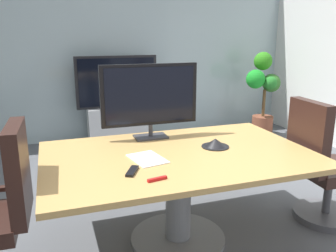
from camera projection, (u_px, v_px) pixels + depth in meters
name	position (u px, v px, depth m)	size (l,w,h in m)	color
ground_plane	(183.00, 233.00, 2.93)	(7.11, 7.11, 0.00)	#515459
wall_back_glass_partition	(112.00, 49.00, 5.37)	(5.95, 0.10, 2.77)	#9EB2B7
conference_table	(178.00, 174.00, 2.69)	(2.01, 1.28, 0.74)	#B2894C
office_chair_right	(321.00, 172.00, 3.03)	(0.61, 0.58, 1.09)	#4C4C51
tv_monitor	(150.00, 97.00, 2.96)	(0.84, 0.18, 0.64)	#333338
wall_display_unit	(118.00, 114.00, 5.28)	(1.20, 0.36, 1.31)	#B7BABC
potted_plant	(263.00, 90.00, 5.65)	(0.63, 0.51, 1.33)	brown
conference_phone	(215.00, 143.00, 2.79)	(0.22, 0.22, 0.07)	black
remote_control	(132.00, 171.00, 2.28)	(0.05, 0.17, 0.02)	black
whiteboard_marker	(157.00, 179.00, 2.15)	(0.13, 0.02, 0.02)	red
paper_notepad	(147.00, 159.00, 2.52)	(0.21, 0.30, 0.01)	white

